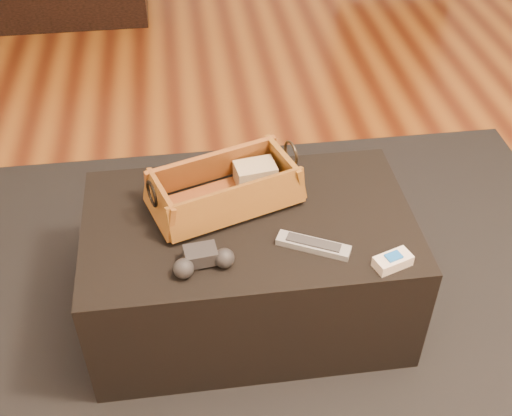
{
  "coord_description": "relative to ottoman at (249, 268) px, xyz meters",
  "views": [
    {
      "loc": [
        -0.22,
        -1.43,
        1.72
      ],
      "look_at": [
        -0.03,
        -0.03,
        0.49
      ],
      "focal_mm": 45.0,
      "sensor_mm": 36.0,
      "label": 1
    }
  ],
  "objects": [
    {
      "name": "area_rug",
      "position": [
        -0.0,
        -0.05,
        -0.22
      ],
      "size": [
        2.6,
        2.0,
        0.01
      ],
      "primitive_type": "cube",
      "color": "black",
      "rests_on": "floor"
    },
    {
      "name": "floor",
      "position": [
        0.05,
        0.01,
        -0.23
      ],
      "size": [
        5.0,
        5.5,
        0.01
      ],
      "primitive_type": "cube",
      "color": "brown",
      "rests_on": "ground"
    },
    {
      "name": "tv_remote",
      "position": [
        -0.08,
        0.06,
        0.24
      ],
      "size": [
        0.24,
        0.15,
        0.03
      ],
      "primitive_type": "cube",
      "rotation": [
        0.0,
        0.0,
        0.42
      ],
      "color": "black",
      "rests_on": "wicker_basket"
    },
    {
      "name": "ottoman",
      "position": [
        0.0,
        0.0,
        0.0
      ],
      "size": [
        1.0,
        0.6,
        0.42
      ],
      "primitive_type": "cube",
      "color": "black",
      "rests_on": "area_rug"
    },
    {
      "name": "wicker_basket",
      "position": [
        -0.06,
        0.08,
        0.26
      ],
      "size": [
        0.5,
        0.37,
        0.16
      ],
      "color": "#A15324",
      "rests_on": "ottoman"
    },
    {
      "name": "cream_gadget",
      "position": [
        0.37,
        -0.24,
        0.23
      ],
      "size": [
        0.12,
        0.08,
        0.04
      ],
      "color": "silver",
      "rests_on": "ottoman"
    },
    {
      "name": "silver_remote",
      "position": [
        0.17,
        -0.15,
        0.22
      ],
      "size": [
        0.21,
        0.14,
        0.02
      ],
      "color": "#979A9E",
      "rests_on": "ottoman"
    },
    {
      "name": "game_controller",
      "position": [
        -0.15,
        -0.18,
        0.24
      ],
      "size": [
        0.18,
        0.11,
        0.06
      ],
      "color": "black",
      "rests_on": "ottoman"
    },
    {
      "name": "cloth_bundle",
      "position": [
        0.04,
        0.16,
        0.26
      ],
      "size": [
        0.14,
        0.1,
        0.07
      ],
      "primitive_type": "cube",
      "rotation": [
        0.0,
        0.0,
        0.15
      ],
      "color": "tan",
      "rests_on": "wicker_basket"
    }
  ]
}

